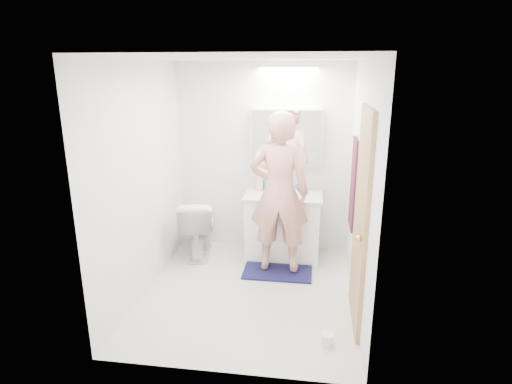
% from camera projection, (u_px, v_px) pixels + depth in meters
% --- Properties ---
extents(floor, '(2.50, 2.50, 0.00)m').
position_uv_depth(floor, '(248.00, 292.00, 4.47)').
color(floor, silver).
rests_on(floor, ground).
extents(ceiling, '(2.50, 2.50, 0.00)m').
position_uv_depth(ceiling, '(247.00, 58.00, 3.79)').
color(ceiling, white).
rests_on(ceiling, floor).
extents(wall_back, '(2.50, 0.00, 2.50)m').
position_uv_depth(wall_back, '(263.00, 159.00, 5.31)').
color(wall_back, white).
rests_on(wall_back, floor).
extents(wall_front, '(2.50, 0.00, 2.50)m').
position_uv_depth(wall_front, '(220.00, 231.00, 2.94)').
color(wall_front, white).
rests_on(wall_front, floor).
extents(wall_left, '(0.00, 2.50, 2.50)m').
position_uv_depth(wall_left, '(142.00, 180.00, 4.27)').
color(wall_left, white).
rests_on(wall_left, floor).
extents(wall_right, '(0.00, 2.50, 2.50)m').
position_uv_depth(wall_right, '(361.00, 189.00, 3.98)').
color(wall_right, white).
rests_on(wall_right, floor).
extents(vanity_cabinet, '(0.90, 0.55, 0.78)m').
position_uv_depth(vanity_cabinet, '(283.00, 227.00, 5.23)').
color(vanity_cabinet, white).
rests_on(vanity_cabinet, floor).
extents(countertop, '(0.95, 0.58, 0.04)m').
position_uv_depth(countertop, '(283.00, 196.00, 5.12)').
color(countertop, silver).
rests_on(countertop, vanity_cabinet).
extents(sink_basin, '(0.36, 0.36, 0.03)m').
position_uv_depth(sink_basin, '(284.00, 193.00, 5.14)').
color(sink_basin, white).
rests_on(sink_basin, countertop).
extents(faucet, '(0.02, 0.02, 0.16)m').
position_uv_depth(faucet, '(285.00, 183.00, 5.30)').
color(faucet, silver).
rests_on(faucet, countertop).
extents(medicine_cabinet, '(0.88, 0.14, 0.70)m').
position_uv_depth(medicine_cabinet, '(287.00, 137.00, 5.12)').
color(medicine_cabinet, white).
rests_on(medicine_cabinet, wall_back).
extents(mirror_panel, '(0.84, 0.01, 0.66)m').
position_uv_depth(mirror_panel, '(286.00, 138.00, 5.05)').
color(mirror_panel, silver).
rests_on(mirror_panel, medicine_cabinet).
extents(toilet, '(0.52, 0.79, 0.75)m').
position_uv_depth(toilet, '(199.00, 227.00, 5.27)').
color(toilet, white).
rests_on(toilet, floor).
extents(bath_rug, '(0.80, 0.55, 0.02)m').
position_uv_depth(bath_rug, '(278.00, 270.00, 4.93)').
color(bath_rug, '#191647').
rests_on(bath_rug, floor).
extents(person, '(0.67, 0.44, 1.84)m').
position_uv_depth(person, '(279.00, 193.00, 4.66)').
color(person, '#DA9682').
rests_on(person, bath_rug).
extents(door, '(0.04, 0.80, 2.00)m').
position_uv_depth(door, '(361.00, 221.00, 3.71)').
color(door, tan).
rests_on(door, wall_right).
extents(door_knob, '(0.06, 0.06, 0.06)m').
position_uv_depth(door_knob, '(359.00, 239.00, 3.44)').
color(door_knob, gold).
rests_on(door_knob, door).
extents(towel, '(0.02, 0.42, 1.00)m').
position_uv_depth(towel, '(353.00, 184.00, 4.53)').
color(towel, '#101D33').
rests_on(towel, wall_right).
extents(towel_hook, '(0.07, 0.02, 0.02)m').
position_uv_depth(towel_hook, '(355.00, 136.00, 4.39)').
color(towel_hook, silver).
rests_on(towel_hook, wall_right).
extents(soap_bottle_a, '(0.10, 0.10, 0.24)m').
position_uv_depth(soap_bottle_a, '(260.00, 181.00, 5.26)').
color(soap_bottle_a, '#D6BD8A').
rests_on(soap_bottle_a, countertop).
extents(soap_bottle_b, '(0.12, 0.12, 0.18)m').
position_uv_depth(soap_bottle_b, '(267.00, 183.00, 5.29)').
color(soap_bottle_b, '#518DAF').
rests_on(soap_bottle_b, countertop).
extents(toothbrush_cup, '(0.10, 0.10, 0.09)m').
position_uv_depth(toothbrush_cup, '(300.00, 188.00, 5.23)').
color(toothbrush_cup, '#3F47BD').
rests_on(toothbrush_cup, countertop).
extents(toilet_paper_roll, '(0.11, 0.11, 0.10)m').
position_uv_depth(toilet_paper_roll, '(327.00, 339.00, 3.61)').
color(toilet_paper_roll, white).
rests_on(toilet_paper_roll, floor).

